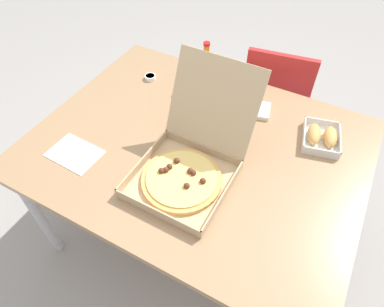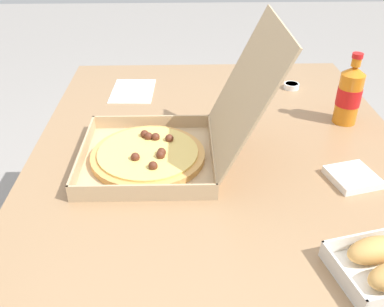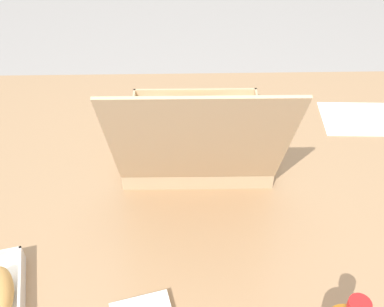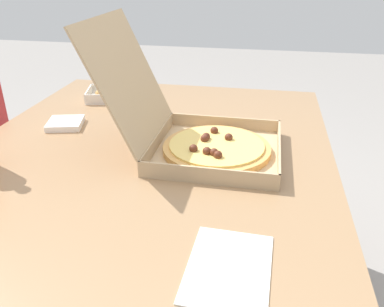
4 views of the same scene
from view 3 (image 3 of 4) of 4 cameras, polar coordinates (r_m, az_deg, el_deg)
name	(u,v)px [view 3 (image 3 of 4)]	position (r m, az deg, el deg)	size (l,w,h in m)	color
dining_table	(215,215)	(1.13, 2.92, -7.58)	(1.37, 1.07, 0.71)	#997551
pizza_box_open	(197,137)	(1.15, 0.60, 2.03)	(0.36, 0.51, 0.37)	tan
paper_menu	(359,119)	(1.38, 20.04, 4.07)	(0.21, 0.15, 0.00)	white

